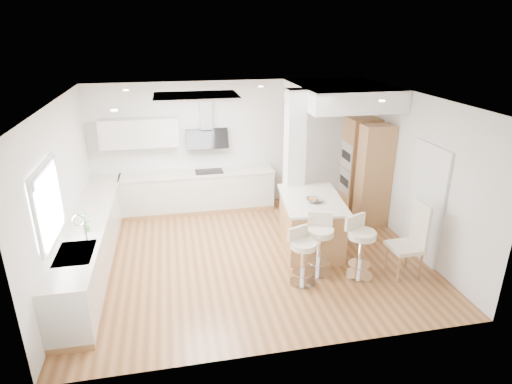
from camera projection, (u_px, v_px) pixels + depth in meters
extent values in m
plane|color=#9E673A|center=(251.00, 255.00, 7.74)|extent=(6.00, 6.00, 0.00)
cube|color=white|center=(251.00, 255.00, 7.74)|extent=(6.00, 5.00, 0.02)
cube|color=silver|center=(229.00, 145.00, 9.51)|extent=(6.00, 0.04, 2.80)
cube|color=silver|center=(62.00, 195.00, 6.68)|extent=(0.04, 5.00, 2.80)
cube|color=silver|center=(412.00, 171.00, 7.78)|extent=(0.04, 5.00, 2.80)
cube|color=white|center=(196.00, 96.00, 7.13)|extent=(1.40, 0.95, 0.05)
cube|color=white|center=(196.00, 97.00, 7.14)|extent=(1.25, 0.80, 0.03)
cylinder|color=white|center=(126.00, 90.00, 7.73)|extent=(0.10, 0.10, 0.02)
cylinder|color=white|center=(114.00, 110.00, 5.90)|extent=(0.10, 0.10, 0.02)
cylinder|color=white|center=(261.00, 87.00, 8.19)|extent=(0.10, 0.10, 0.02)
cylinder|color=white|center=(345.00, 88.00, 8.01)|extent=(0.10, 0.10, 0.02)
cylinder|color=white|center=(382.00, 101.00, 6.64)|extent=(0.10, 0.10, 0.02)
cube|color=white|center=(47.00, 202.00, 5.77)|extent=(0.03, 1.15, 0.95)
cube|color=white|center=(41.00, 167.00, 5.59)|extent=(0.04, 1.28, 0.06)
cube|color=white|center=(55.00, 236.00, 5.96)|extent=(0.04, 1.28, 0.06)
cube|color=white|center=(36.00, 221.00, 5.22)|extent=(0.04, 0.06, 0.95)
cube|color=white|center=(58.00, 187.00, 6.33)|extent=(0.04, 0.06, 0.95)
cube|color=#AAADB2|center=(44.00, 172.00, 5.62)|extent=(0.03, 1.18, 0.14)
cube|color=#4A443A|center=(426.00, 204.00, 7.38)|extent=(0.02, 0.90, 2.00)
cube|color=white|center=(426.00, 204.00, 7.38)|extent=(0.05, 1.00, 2.10)
cube|color=#AF7E4B|center=(96.00, 261.00, 7.45)|extent=(0.60, 4.50, 0.10)
cube|color=beige|center=(93.00, 239.00, 7.30)|extent=(0.60, 4.50, 0.76)
cube|color=beige|center=(89.00, 218.00, 7.15)|extent=(0.63, 4.50, 0.04)
cube|color=silver|center=(75.00, 253.00, 6.01)|extent=(0.50, 0.75, 0.02)
cube|color=silver|center=(73.00, 263.00, 5.86)|extent=(0.40, 0.34, 0.10)
cube|color=silver|center=(78.00, 250.00, 6.19)|extent=(0.40, 0.34, 0.10)
cylinder|color=silver|center=(86.00, 231.00, 6.23)|extent=(0.02, 0.02, 0.36)
torus|color=silver|center=(79.00, 220.00, 6.16)|extent=(0.18, 0.02, 0.18)
imported|color=#468644|center=(85.00, 222.00, 6.55)|extent=(0.17, 0.12, 0.33)
cube|color=#AF7E4B|center=(200.00, 208.00, 9.59)|extent=(3.30, 0.60, 0.10)
cube|color=beige|center=(199.00, 190.00, 9.44)|extent=(3.30, 0.60, 0.76)
cube|color=beige|center=(198.00, 173.00, 9.29)|extent=(3.33, 0.63, 0.04)
cube|color=black|center=(209.00, 171.00, 9.33)|extent=(0.60, 0.40, 0.01)
cube|color=beige|center=(139.00, 133.00, 8.86)|extent=(1.60, 0.34, 0.60)
cube|color=silver|center=(206.00, 113.00, 9.06)|extent=(0.25, 0.18, 0.70)
cube|color=black|center=(207.00, 139.00, 9.18)|extent=(0.90, 0.26, 0.44)
cube|color=white|center=(294.00, 162.00, 8.29)|extent=(0.35, 0.35, 2.80)
cube|color=white|center=(341.00, 95.00, 8.46)|extent=(1.78, 2.20, 0.40)
cube|color=#AF7E4B|center=(359.00, 166.00, 9.22)|extent=(0.62, 0.62, 2.10)
cube|color=#AF7E4B|center=(374.00, 176.00, 8.58)|extent=(0.62, 0.40, 2.10)
cube|color=silver|center=(347.00, 156.00, 9.07)|extent=(0.02, 0.55, 0.55)
cube|color=silver|center=(345.00, 181.00, 9.28)|extent=(0.02, 0.55, 0.55)
cube|color=black|center=(346.00, 156.00, 9.07)|extent=(0.01, 0.45, 0.18)
cube|color=black|center=(344.00, 181.00, 9.28)|extent=(0.01, 0.45, 0.18)
cube|color=#AF7E4B|center=(311.00, 224.00, 7.89)|extent=(1.14, 1.61, 0.93)
cube|color=beige|center=(312.00, 199.00, 7.72)|extent=(1.24, 1.71, 0.04)
imported|color=gray|center=(314.00, 200.00, 7.54)|extent=(0.31, 0.31, 0.07)
sphere|color=orange|center=(316.00, 200.00, 7.55)|extent=(0.08, 0.08, 0.08)
sphere|color=orange|center=(311.00, 199.00, 7.56)|extent=(0.08, 0.08, 0.08)
sphere|color=olive|center=(314.00, 201.00, 7.50)|extent=(0.08, 0.08, 0.08)
cylinder|color=silver|center=(302.00, 283.00, 6.88)|extent=(0.55, 0.55, 0.03)
cylinder|color=silver|center=(303.00, 265.00, 6.76)|extent=(0.09, 0.09, 0.63)
cylinder|color=silver|center=(302.00, 272.00, 6.81)|extent=(0.43, 0.43, 0.01)
cylinder|color=beige|center=(304.00, 245.00, 6.63)|extent=(0.53, 0.53, 0.10)
cube|color=beige|center=(298.00, 233.00, 6.70)|extent=(0.36, 0.18, 0.21)
cylinder|color=silver|center=(317.00, 272.00, 7.17)|extent=(0.60, 0.60, 0.03)
cylinder|color=silver|center=(318.00, 254.00, 7.04)|extent=(0.10, 0.10, 0.70)
cylinder|color=silver|center=(318.00, 261.00, 7.09)|extent=(0.46, 0.46, 0.02)
cylinder|color=beige|center=(320.00, 232.00, 6.89)|extent=(0.57, 0.57, 0.11)
cube|color=beige|center=(320.00, 218.00, 6.99)|extent=(0.40, 0.18, 0.24)
cylinder|color=silver|center=(358.00, 275.00, 7.08)|extent=(0.62, 0.62, 0.03)
cylinder|color=silver|center=(360.00, 256.00, 6.95)|extent=(0.10, 0.10, 0.70)
cylinder|color=silver|center=(359.00, 264.00, 7.00)|extent=(0.48, 0.48, 0.02)
cylinder|color=beige|center=(362.00, 235.00, 6.80)|extent=(0.59, 0.59, 0.11)
cube|color=beige|center=(355.00, 222.00, 6.88)|extent=(0.40, 0.20, 0.24)
cube|color=beige|center=(405.00, 247.00, 6.95)|extent=(0.51, 0.51, 0.07)
cube|color=beige|center=(420.00, 226.00, 6.86)|extent=(0.07, 0.46, 0.79)
cylinder|color=#AF7E4B|center=(398.00, 270.00, 6.82)|extent=(0.04, 0.04, 0.48)
cylinder|color=#AF7E4B|center=(386.00, 257.00, 7.18)|extent=(0.04, 0.04, 0.48)
cylinder|color=#AF7E4B|center=(420.00, 267.00, 6.91)|extent=(0.04, 0.04, 0.48)
cylinder|color=#AF7E4B|center=(407.00, 255.00, 7.27)|extent=(0.04, 0.04, 0.48)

